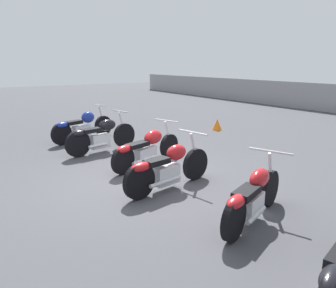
{
  "coord_description": "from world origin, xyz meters",
  "views": [
    {
      "loc": [
        5.53,
        -3.01,
        2.29
      ],
      "look_at": [
        0.0,
        0.66,
        0.65
      ],
      "focal_mm": 35.0,
      "sensor_mm": 36.0,
      "label": 1
    }
  ],
  "objects_px": {
    "motorcycle_slot_0": "(82,126)",
    "motorcycle_slot_2": "(147,148)",
    "motorcycle_slot_4": "(253,197)",
    "traffic_cone_near": "(217,125)",
    "motorcycle_slot_3": "(168,168)",
    "motorcycle_slot_1": "(101,136)"
  },
  "relations": [
    {
      "from": "traffic_cone_near",
      "to": "motorcycle_slot_3",
      "type": "bearing_deg",
      "value": -50.84
    },
    {
      "from": "motorcycle_slot_2",
      "to": "motorcycle_slot_4",
      "type": "bearing_deg",
      "value": -19.21
    },
    {
      "from": "motorcycle_slot_4",
      "to": "traffic_cone_near",
      "type": "bearing_deg",
      "value": 121.94
    },
    {
      "from": "motorcycle_slot_3",
      "to": "traffic_cone_near",
      "type": "relative_size",
      "value": 5.34
    },
    {
      "from": "traffic_cone_near",
      "to": "motorcycle_slot_2",
      "type": "bearing_deg",
      "value": -61.68
    },
    {
      "from": "motorcycle_slot_0",
      "to": "motorcycle_slot_3",
      "type": "bearing_deg",
      "value": -19.93
    },
    {
      "from": "motorcycle_slot_2",
      "to": "traffic_cone_near",
      "type": "distance_m",
      "value": 4.71
    },
    {
      "from": "motorcycle_slot_1",
      "to": "motorcycle_slot_0",
      "type": "bearing_deg",
      "value": 166.81
    },
    {
      "from": "motorcycle_slot_4",
      "to": "traffic_cone_near",
      "type": "height_order",
      "value": "motorcycle_slot_4"
    },
    {
      "from": "motorcycle_slot_0",
      "to": "motorcycle_slot_4",
      "type": "bearing_deg",
      "value": -17.0
    },
    {
      "from": "motorcycle_slot_4",
      "to": "traffic_cone_near",
      "type": "relative_size",
      "value": 4.87
    },
    {
      "from": "motorcycle_slot_0",
      "to": "motorcycle_slot_2",
      "type": "relative_size",
      "value": 1.02
    },
    {
      "from": "motorcycle_slot_1",
      "to": "motorcycle_slot_2",
      "type": "distance_m",
      "value": 1.76
    },
    {
      "from": "motorcycle_slot_3",
      "to": "motorcycle_slot_4",
      "type": "height_order",
      "value": "motorcycle_slot_3"
    },
    {
      "from": "motorcycle_slot_4",
      "to": "motorcycle_slot_2",
      "type": "bearing_deg",
      "value": 158.31
    },
    {
      "from": "motorcycle_slot_0",
      "to": "traffic_cone_near",
      "type": "xyz_separation_m",
      "value": [
        1.07,
        4.49,
        -0.24
      ]
    },
    {
      "from": "motorcycle_slot_2",
      "to": "motorcycle_slot_3",
      "type": "height_order",
      "value": "motorcycle_slot_3"
    },
    {
      "from": "motorcycle_slot_2",
      "to": "motorcycle_slot_4",
      "type": "xyz_separation_m",
      "value": [
        3.23,
        -0.07,
        -0.01
      ]
    },
    {
      "from": "motorcycle_slot_3",
      "to": "traffic_cone_near",
      "type": "xyz_separation_m",
      "value": [
        -3.69,
        4.53,
        -0.23
      ]
    },
    {
      "from": "motorcycle_slot_0",
      "to": "motorcycle_slot_1",
      "type": "relative_size",
      "value": 1.02
    },
    {
      "from": "motorcycle_slot_0",
      "to": "motorcycle_slot_4",
      "type": "distance_m",
      "value": 6.54
    },
    {
      "from": "motorcycle_slot_2",
      "to": "motorcycle_slot_3",
      "type": "distance_m",
      "value": 1.51
    }
  ]
}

